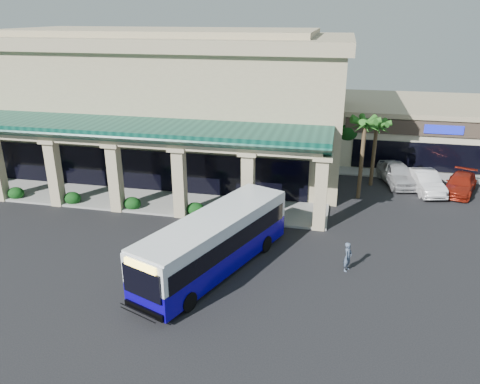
% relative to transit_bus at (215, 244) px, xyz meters
% --- Properties ---
extents(ground, '(110.00, 110.00, 0.00)m').
position_rel_transit_bus_xyz_m(ground, '(-1.03, 1.00, -1.52)').
color(ground, black).
extents(main_building, '(30.80, 14.80, 11.35)m').
position_rel_transit_bus_xyz_m(main_building, '(-9.03, 17.00, 4.16)').
color(main_building, tan).
rests_on(main_building, ground).
extents(arcade, '(30.00, 6.20, 5.70)m').
position_rel_transit_bus_xyz_m(arcade, '(-9.03, 7.80, 1.33)').
color(arcade, '#09392F').
rests_on(arcade, ground).
extents(strip_mall, '(22.50, 12.50, 4.90)m').
position_rel_transit_bus_xyz_m(strip_mall, '(16.97, 25.00, 0.93)').
color(strip_mall, beige).
rests_on(strip_mall, ground).
extents(palm_0, '(2.40, 2.40, 6.60)m').
position_rel_transit_bus_xyz_m(palm_0, '(7.47, 12.00, 1.78)').
color(palm_0, '#215B18').
rests_on(palm_0, ground).
extents(palm_1, '(2.40, 2.40, 5.80)m').
position_rel_transit_bus_xyz_m(palm_1, '(8.47, 15.00, 1.38)').
color(palm_1, '#215B18').
rests_on(palm_1, ground).
extents(broadleaf_tree, '(2.60, 2.60, 4.81)m').
position_rel_transit_bus_xyz_m(broadleaf_tree, '(6.47, 20.00, 0.89)').
color(broadleaf_tree, '#0C350D').
rests_on(broadleaf_tree, ground).
extents(transit_bus, '(6.33, 11.05, 3.04)m').
position_rel_transit_bus_xyz_m(transit_bus, '(0.00, 0.00, 0.00)').
color(transit_bus, '#0D0199').
rests_on(transit_bus, ground).
extents(pedestrian, '(0.58, 0.68, 1.59)m').
position_rel_transit_bus_xyz_m(pedestrian, '(6.72, 1.41, -0.72)').
color(pedestrian, '#4A5870').
rests_on(pedestrian, ground).
extents(car_silver, '(3.26, 5.39, 1.72)m').
position_rel_transit_bus_xyz_m(car_silver, '(10.44, 15.68, -0.66)').
color(car_silver, '#B9B9BC').
rests_on(car_silver, ground).
extents(car_white, '(2.68, 5.07, 1.59)m').
position_rel_transit_bus_xyz_m(car_white, '(12.32, 14.39, -0.72)').
color(car_white, white).
rests_on(car_white, ground).
extents(car_red, '(3.41, 5.10, 1.37)m').
position_rel_transit_bus_xyz_m(car_red, '(14.87, 14.71, -0.83)').
color(car_red, '#9E2211').
rests_on(car_red, ground).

